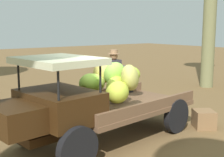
{
  "coord_description": "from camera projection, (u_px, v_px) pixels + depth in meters",
  "views": [
    {
      "loc": [
        3.95,
        4.82,
        2.35
      ],
      "look_at": [
        0.0,
        -0.28,
        1.29
      ],
      "focal_mm": 49.62,
      "sensor_mm": 36.0,
      "label": 1
    }
  ],
  "objects": [
    {
      "name": "ground_plane",
      "position": [
        120.0,
        140.0,
        6.53
      ],
      "size": [
        60.0,
        60.0,
        0.0
      ],
      "primitive_type": "plane",
      "color": "brown"
    },
    {
      "name": "truck",
      "position": [
        90.0,
        101.0,
        6.17
      ],
      "size": [
        4.58,
        2.14,
        1.83
      ],
      "rotation": [
        0.0,
        0.0,
        0.11
      ],
      "color": "#351F0D",
      "rests_on": "ground"
    },
    {
      "name": "farmer",
      "position": [
        114.0,
        77.0,
        8.62
      ],
      "size": [
        0.52,
        0.49,
        1.76
      ],
      "rotation": [
        0.0,
        0.0,
        1.78
      ],
      "color": "beige",
      "rests_on": "ground"
    },
    {
      "name": "wooden_crate",
      "position": [
        204.0,
        119.0,
        7.34
      ],
      "size": [
        0.66,
        0.67,
        0.42
      ],
      "primitive_type": "cube",
      "rotation": [
        0.0,
        0.0,
        0.96
      ],
      "color": "olive",
      "rests_on": "ground"
    }
  ]
}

